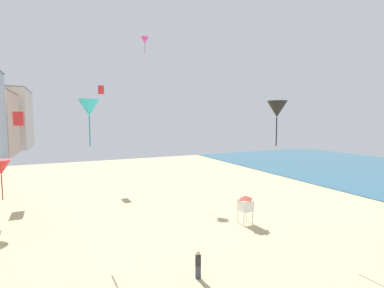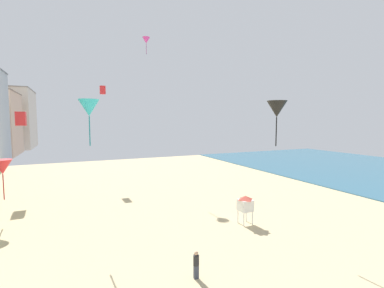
# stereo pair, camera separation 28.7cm
# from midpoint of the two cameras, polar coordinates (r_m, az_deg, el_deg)

# --- Properties ---
(boardwalk_hotel_furthest) EXTENTS (13.60, 22.12, 20.03)m
(boardwalk_hotel_furthest) POSITION_cam_midpoint_polar(r_m,az_deg,el_deg) (110.12, -34.08, 4.47)
(boardwalk_hotel_furthest) COLOR silver
(boardwalk_hotel_furthest) RESTS_ON ground
(kite_flyer) EXTENTS (0.34, 0.34, 1.64)m
(kite_flyer) POSITION_cam_midpoint_polar(r_m,az_deg,el_deg) (16.90, 1.43, -24.04)
(kite_flyer) COLOR #383D4C
(kite_flyer) RESTS_ON ground
(lifeguard_stand) EXTENTS (1.10, 1.10, 2.55)m
(lifeguard_stand) POSITION_cam_midpoint_polar(r_m,az_deg,el_deg) (24.70, 11.61, -12.33)
(lifeguard_stand) COLOR white
(lifeguard_stand) RESTS_ON ground
(kite_black_delta) EXTENTS (1.56, 1.56, 3.54)m
(kite_black_delta) POSITION_cam_midpoint_polar(r_m,az_deg,el_deg) (22.06, 17.97, 7.08)
(kite_black_delta) COLOR black
(kite_red_box) EXTENTS (1.09, 1.09, 1.71)m
(kite_red_box) POSITION_cam_midpoint_polar(r_m,az_deg,el_deg) (39.30, -32.46, 4.57)
(kite_red_box) COLOR red
(kite_red_box_2) EXTENTS (0.80, 0.80, 1.26)m
(kite_red_box_2) POSITION_cam_midpoint_polar(r_m,az_deg,el_deg) (44.15, -18.31, 10.85)
(kite_red_box_2) COLOR red
(kite_magenta_delta) EXTENTS (1.13, 1.13, 2.56)m
(kite_magenta_delta) POSITION_cam_midpoint_polar(r_m,az_deg,el_deg) (44.41, -9.54, 20.93)
(kite_magenta_delta) COLOR #DB3D9E
(kite_cyan_delta) EXTENTS (1.60, 1.60, 3.65)m
(kite_cyan_delta) POSITION_cam_midpoint_polar(r_m,az_deg,el_deg) (22.53, -20.75, 7.20)
(kite_cyan_delta) COLOR #2DB7CC
(kite_red_delta) EXTENTS (1.60, 1.60, 3.64)m
(kite_red_delta) POSITION_cam_midpoint_polar(r_m,az_deg,el_deg) (29.26, -35.13, -4.04)
(kite_red_delta) COLOR red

